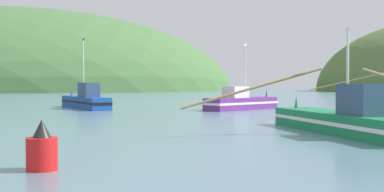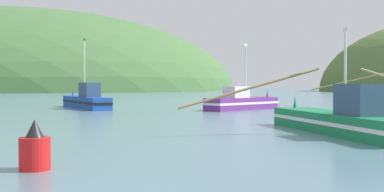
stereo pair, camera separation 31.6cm
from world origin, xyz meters
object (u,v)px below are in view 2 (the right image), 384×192
object	(u,v)px
fishing_boat_green	(342,119)
channel_buoy	(35,149)
fishing_boat_purple	(242,102)
fishing_boat_blue	(86,100)

from	to	relation	value
fishing_boat_green	channel_buoy	world-z (taller)	fishing_boat_green
fishing_boat_purple	channel_buoy	size ratio (longest dim) A/B	5.77
fishing_boat_blue	channel_buoy	size ratio (longest dim) A/B	6.48
fishing_boat_green	fishing_boat_purple	bearing A→B (deg)	-5.50
fishing_boat_green	channel_buoy	xyz separation A→B (m)	(-8.92, -11.89, -0.12)
fishing_boat_blue	fishing_boat_green	distance (m)	29.22
channel_buoy	fishing_boat_green	bearing A→B (deg)	53.11
fishing_boat_blue	fishing_boat_green	bearing A→B (deg)	-172.25
fishing_boat_green	fishing_boat_purple	size ratio (longest dim) A/B	1.76
fishing_boat_blue	fishing_boat_purple	distance (m)	14.94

